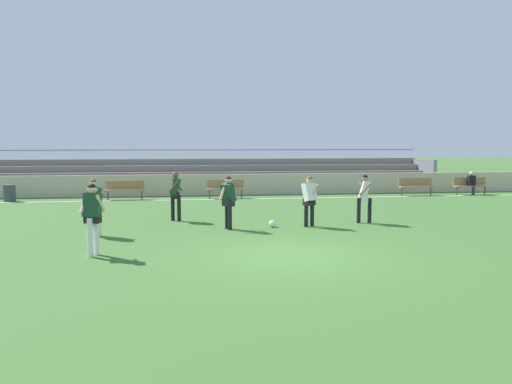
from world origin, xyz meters
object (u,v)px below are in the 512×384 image
bench_near_wall_gap (470,184)px  player_white_trailing_run (364,194)px  bench_near_bin (125,188)px  player_white_on_ball (309,197)px  player_dark_pressing_high (94,202)px  soccer_ball (272,224)px  bench_far_right (225,187)px  spectator_seated (472,181)px  player_dark_challenging (228,198)px  bleacher_stand (209,174)px  player_dark_wide_right (92,213)px  trash_bin (9,193)px  player_dark_deep_cover (176,192)px  bench_centre_sideline (416,185)px

bench_near_wall_gap → player_white_trailing_run: bearing=-136.8°
bench_near_bin → player_white_on_ball: bearing=-52.0°
player_dark_pressing_high → soccer_ball: bearing=8.1°
bench_far_right → player_white_on_ball: bearing=-76.9°
spectator_seated → player_dark_challenging: 15.93m
bleacher_stand → player_white_on_ball: bleacher_stand is taller
player_dark_challenging → player_dark_wide_right: player_dark_wide_right is taller
player_white_on_ball → player_dark_wide_right: 6.93m
player_white_on_ball → player_dark_pressing_high: player_dark_pressing_high is taller
trash_bin → player_dark_deep_cover: 10.39m
bleacher_stand → bench_far_right: size_ratio=14.09×
bench_near_bin → bench_centre_sideline: (14.53, 0.00, 0.00)m
player_dark_deep_cover → player_dark_challenging: bearing=-49.3°
bench_near_wall_gap → spectator_seated: (0.00, -0.12, 0.16)m
bench_near_wall_gap → player_dark_wide_right: bearing=-144.3°
player_dark_deep_cover → bleacher_stand: bearing=81.5°
player_white_trailing_run → player_dark_pressing_high: bearing=-172.1°
bench_near_bin → spectator_seated: (17.53, -0.12, 0.16)m
bench_near_bin → spectator_seated: bearing=-0.4°
bench_far_right → bench_near_bin: bearing=180.0°
player_dark_challenging → player_white_trailing_run: (4.59, 0.60, -0.02)m
player_dark_deep_cover → spectator_seated: bearing=24.4°
spectator_seated → player_dark_wide_right: (-16.78, -11.96, 0.32)m
player_white_on_ball → bench_far_right: bearing=103.1°
player_dark_challenging → soccer_ball: size_ratio=7.49×
bench_near_wall_gap → soccer_ball: (-11.93, -8.64, -0.44)m
trash_bin → soccer_ball: trash_bin is taller
bench_near_wall_gap → soccer_ball: bearing=-144.1°
bleacher_stand → player_dark_wide_right: (-3.37, -15.73, 0.06)m
soccer_ball → bench_far_right: bearing=95.5°
bench_far_right → player_dark_pressing_high: 10.42m
bleacher_stand → spectator_seated: (13.41, -3.77, -0.26)m
bench_far_right → player_white_trailing_run: player_white_trailing_run is taller
bench_centre_sideline → player_white_on_ball: (-7.74, -8.68, 0.40)m
bleacher_stand → player_white_trailing_run: bearing=-68.6°
bleacher_stand → bench_near_bin: bleacher_stand is taller
bench_near_bin → player_white_on_ball: player_white_on_ball is taller
bench_far_right → spectator_seated: size_ratio=1.49×
bleacher_stand → bench_far_right: 3.74m
bench_near_bin → player_white_trailing_run: size_ratio=1.11×
player_white_on_ball → trash_bin: bearing=144.0°
bench_far_right → player_white_on_ball: 8.92m
player_dark_deep_cover → player_white_trailing_run: player_dark_deep_cover is taller
soccer_ball → spectator_seated: bearing=35.6°
bench_centre_sideline → player_white_on_ball: bearing=-131.7°
spectator_seated → player_dark_deep_cover: size_ratio=0.72×
spectator_seated → player_dark_pressing_high: size_ratio=0.74×
bench_near_wall_gap → bench_centre_sideline: (-3.00, 0.00, 0.00)m
player_dark_challenging → bench_far_right: bearing=86.3°
bench_near_bin → player_dark_deep_cover: 7.38m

